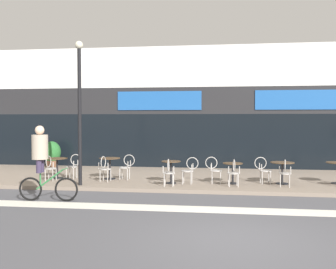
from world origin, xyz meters
TOP-DOWN VIEW (x-y plane):
  - ground_plane at (0.00, 0.00)m, footprint 120.00×120.00m
  - sidewalk_slab at (0.00, 7.25)m, footprint 40.00×5.50m
  - storefront_facade at (0.00, 11.96)m, footprint 40.00×4.06m
  - bike_lane_stripe at (0.00, 2.46)m, footprint 36.00×0.70m
  - bistro_table_0 at (-6.24, 6.19)m, footprint 0.76×0.76m
  - bistro_table_1 at (-4.27, 6.27)m, footprint 0.75×0.75m
  - bistro_table_2 at (-1.95, 5.62)m, footprint 0.64×0.64m
  - bistro_table_3 at (0.11, 5.85)m, footprint 0.66×0.66m
  - bistro_table_4 at (1.76, 6.02)m, footprint 0.78×0.78m
  - cafe_chair_0_near at (-6.24, 5.56)m, footprint 0.40×0.57m
  - cafe_chair_0_side at (-5.62, 6.18)m, footprint 0.59×0.43m
  - cafe_chair_1_near at (-4.28, 5.65)m, footprint 0.44×0.59m
  - cafe_chair_1_side at (-3.65, 6.27)m, footprint 0.58×0.42m
  - cafe_chair_2_near at (-1.95, 4.99)m, footprint 0.42×0.58m
  - cafe_chair_2_side at (-1.32, 5.62)m, footprint 0.58×0.42m
  - cafe_chair_3_near at (0.12, 5.22)m, footprint 0.44×0.59m
  - cafe_chair_3_side at (-0.51, 5.85)m, footprint 0.58×0.40m
  - cafe_chair_4_near at (1.75, 5.39)m, footprint 0.45×0.60m
  - cafe_chair_4_side at (1.13, 6.01)m, footprint 0.59×0.44m
  - planter_pot at (-7.83, 9.25)m, footprint 0.80×0.80m
  - lamp_post at (-4.88, 4.89)m, footprint 0.26×0.26m
  - cyclist_0 at (-5.24, 2.89)m, footprint 1.70×0.52m

SIDE VIEW (x-z plane):
  - ground_plane at x=0.00m, z-range 0.00..0.00m
  - bike_lane_stripe at x=0.00m, z-range 0.00..0.01m
  - sidewalk_slab at x=0.00m, z-range 0.00..0.12m
  - bistro_table_3 at x=0.11m, z-range 0.27..0.97m
  - cafe_chair_0_near at x=-6.24m, z-range 0.19..1.09m
  - cafe_chair_0_side at x=-5.62m, z-range 0.19..1.09m
  - cafe_chair_1_near at x=-4.28m, z-range 0.19..1.09m
  - cafe_chair_1_side at x=-3.65m, z-range 0.19..1.09m
  - cafe_chair_2_near at x=-1.95m, z-range 0.19..1.09m
  - cafe_chair_2_side at x=-1.32m, z-range 0.19..1.09m
  - cafe_chair_3_near at x=0.12m, z-range 0.19..1.09m
  - cafe_chair_3_side at x=-0.51m, z-range 0.19..1.09m
  - cafe_chair_4_near at x=1.75m, z-range 0.19..1.09m
  - cafe_chair_4_side at x=1.13m, z-range 0.19..1.09m
  - bistro_table_4 at x=1.76m, z-range 0.28..1.02m
  - bistro_table_2 at x=-1.95m, z-range 0.28..1.04m
  - bistro_table_0 at x=-6.24m, z-range 0.28..1.03m
  - bistro_table_1 at x=-4.27m, z-range 0.29..1.06m
  - planter_pot at x=-7.83m, z-range 0.16..1.34m
  - cyclist_0 at x=-5.24m, z-range 0.19..2.30m
  - storefront_facade at x=0.00m, z-range -0.01..5.54m
  - lamp_post at x=-4.88m, z-range 0.51..5.23m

